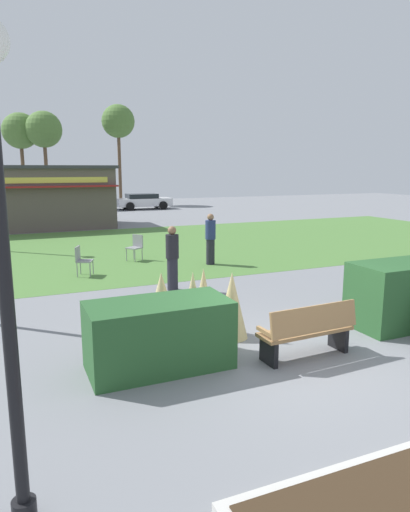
# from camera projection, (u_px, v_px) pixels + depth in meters

# --- Properties ---
(ground_plane) EXTENTS (80.00, 80.00, 0.00)m
(ground_plane) POSITION_uv_depth(u_px,v_px,m) (293.00, 361.00, 7.64)
(ground_plane) COLOR slate
(lawn_patch) EXTENTS (36.00, 12.00, 0.01)m
(lawn_patch) POSITION_uv_depth(u_px,v_px,m) (125.00, 249.00, 18.27)
(lawn_patch) COLOR #4C7A38
(lawn_patch) RESTS_ON ground_plane
(park_bench) EXTENTS (1.72, 0.60, 0.95)m
(park_bench) POSITION_uv_depth(u_px,v_px,m) (308.00, 331.00, 7.67)
(park_bench) COLOR #9E7547
(park_bench) RESTS_ON ground_plane
(hedge_left) EXTENTS (2.25, 1.10, 1.09)m
(hedge_left) POSITION_uv_depth(u_px,v_px,m) (159.00, 335.00, 7.29)
(hedge_left) COLOR #28562B
(hedge_left) RESTS_ON ground_plane
(hedge_right) EXTENTS (2.44, 1.10, 1.30)m
(hedge_right) POSITION_uv_depth(u_px,v_px,m) (409.00, 293.00, 9.32)
(hedge_right) COLOR #28562B
(hedge_right) RESTS_ON ground_plane
(ornamental_grass_behind_left) EXTENTS (0.58, 0.58, 1.35)m
(ornamental_grass_behind_left) POSITION_uv_depth(u_px,v_px,m) (193.00, 308.00, 8.23)
(ornamental_grass_behind_left) COLOR #D1BC7F
(ornamental_grass_behind_left) RESTS_ON ground_plane
(ornamental_grass_behind_right) EXTENTS (0.71, 0.71, 1.23)m
(ornamental_grass_behind_right) POSITION_uv_depth(u_px,v_px,m) (162.00, 304.00, 8.73)
(ornamental_grass_behind_right) COLOR #D1BC7F
(ornamental_grass_behind_right) RESTS_ON ground_plane
(ornamental_grass_behind_center) EXTENTS (0.50, 0.50, 1.25)m
(ornamental_grass_behind_center) POSITION_uv_depth(u_px,v_px,m) (204.00, 299.00, 9.01)
(ornamental_grass_behind_center) COLOR #D1BC7F
(ornamental_grass_behind_center) RESTS_ON ground_plane
(ornamental_grass_behind_far) EXTENTS (0.61, 0.61, 1.27)m
(ornamental_grass_behind_far) POSITION_uv_depth(u_px,v_px,m) (232.00, 305.00, 8.58)
(ornamental_grass_behind_far) COLOR #D1BC7F
(ornamental_grass_behind_far) RESTS_ON ground_plane
(lamppost_near) EXTENTS (0.36, 0.36, 4.27)m
(lamppost_near) POSITION_uv_depth(u_px,v_px,m) (0.00, 227.00, 3.68)
(lamppost_near) COLOR black
(lamppost_near) RESTS_ON ground_plane
(food_kiosk) EXTENTS (9.20, 4.65, 3.30)m
(food_kiosk) POSITION_uv_depth(u_px,v_px,m) (24.00, 197.00, 24.08)
(food_kiosk) COLOR #594C47
(food_kiosk) RESTS_ON ground_plane
(cafe_chair_west) EXTENTS (0.61, 0.61, 0.89)m
(cafe_chair_west) POSITION_uv_depth(u_px,v_px,m) (136.00, 245.00, 15.86)
(cafe_chair_west) COLOR gray
(cafe_chair_west) RESTS_ON ground_plane
(cafe_chair_east) EXTENTS (0.58, 0.58, 0.89)m
(cafe_chair_east) POSITION_uv_depth(u_px,v_px,m) (82.00, 258.00, 13.56)
(cafe_chair_east) COLOR gray
(cafe_chair_east) RESTS_ON ground_plane
(person_strolling) EXTENTS (0.34, 0.34, 1.69)m
(person_strolling) POSITION_uv_depth(u_px,v_px,m) (172.00, 258.00, 11.92)
(person_strolling) COLOR #23232D
(person_strolling) RESTS_ON ground_plane
(person_standing) EXTENTS (0.34, 0.34, 1.69)m
(person_standing) POSITION_uv_depth(u_px,v_px,m) (210.00, 239.00, 15.13)
(person_standing) COLOR #23232D
(person_standing) RESTS_ON ground_plane
(parked_car_center_slot) EXTENTS (4.27, 2.20, 1.20)m
(parked_car_center_slot) POSITION_uv_depth(u_px,v_px,m) (77.00, 203.00, 33.81)
(parked_car_center_slot) COLOR navy
(parked_car_center_slot) RESTS_ON ground_plane
(parked_car_east_slot) EXTENTS (4.23, 2.11, 1.20)m
(parked_car_east_slot) POSITION_uv_depth(u_px,v_px,m) (143.00, 201.00, 35.77)
(parked_car_east_slot) COLOR silver
(parked_car_east_slot) RESTS_ON ground_plane
(tree_left_bg) EXTENTS (2.80, 2.80, 7.44)m
(tree_left_bg) POSITION_uv_depth(u_px,v_px,m) (20.00, 132.00, 36.05)
(tree_left_bg) COLOR brown
(tree_left_bg) RESTS_ON ground_plane
(tree_right_bg) EXTENTS (2.80, 2.80, 7.52)m
(tree_right_bg) POSITION_uv_depth(u_px,v_px,m) (44.00, 130.00, 35.67)
(tree_right_bg) COLOR brown
(tree_right_bg) RESTS_ON ground_plane
(tree_center_bg) EXTENTS (2.80, 2.80, 8.50)m
(tree_center_bg) POSITION_uv_depth(u_px,v_px,m) (118.00, 122.00, 39.14)
(tree_center_bg) COLOR brown
(tree_center_bg) RESTS_ON ground_plane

